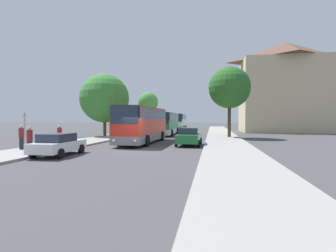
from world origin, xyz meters
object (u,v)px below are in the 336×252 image
(parked_car_right_near, at_px, (189,136))
(bus_stop_sign, at_px, (25,127))
(tree_left_near, at_px, (105,98))
(tree_left_far, at_px, (148,102))
(pedestrian_waiting_far, at_px, (21,137))
(tree_right_near, at_px, (229,88))
(pedestrian_waiting_near, at_px, (30,140))
(pedestrian_walking_back, at_px, (60,136))
(parked_car_left_curb, at_px, (58,144))
(bus_middle, at_px, (166,123))
(bus_rear, at_px, (178,122))
(bus_front, at_px, (143,124))

(parked_car_right_near, distance_m, bus_stop_sign, 12.90)
(tree_left_near, xyz_separation_m, tree_left_far, (0.17, 22.86, 0.91))
(pedestrian_waiting_far, relative_size, tree_right_near, 0.21)
(parked_car_right_near, bearing_deg, bus_stop_sign, 32.19)
(pedestrian_waiting_near, height_order, tree_right_near, tree_right_near)
(bus_stop_sign, relative_size, pedestrian_walking_back, 1.54)
(parked_car_left_curb, xyz_separation_m, pedestrian_walking_back, (-2.37, 3.92, 0.27))
(pedestrian_walking_back, xyz_separation_m, tree_left_near, (-1.73, 13.05, 4.04))
(pedestrian_waiting_near, relative_size, tree_left_far, 0.22)
(bus_stop_sign, distance_m, pedestrian_waiting_far, 1.10)
(bus_middle, relative_size, pedestrian_waiting_far, 6.23)
(parked_car_right_near, distance_m, tree_left_far, 34.54)
(bus_stop_sign, bearing_deg, tree_right_near, 47.67)
(parked_car_right_near, relative_size, pedestrian_walking_back, 2.37)
(bus_rear, bearing_deg, parked_car_left_curb, -96.71)
(bus_rear, bearing_deg, bus_stop_sign, -102.00)
(parked_car_right_near, bearing_deg, bus_middle, -71.14)
(tree_left_far, relative_size, tree_right_near, 0.93)
(bus_front, height_order, parked_car_right_near, bus_front)
(tree_left_near, bearing_deg, pedestrian_waiting_far, -89.43)
(bus_middle, distance_m, pedestrian_waiting_near, 23.66)
(bus_rear, height_order, pedestrian_waiting_near, bus_rear)
(tree_right_near, bearing_deg, bus_stop_sign, -132.33)
(tree_left_far, bearing_deg, parked_car_left_curb, -84.36)
(parked_car_left_curb, xyz_separation_m, parked_car_right_near, (7.74, 7.73, 0.06))
(pedestrian_walking_back, bearing_deg, parked_car_right_near, -110.56)
(bus_middle, height_order, bus_rear, bus_rear)
(parked_car_left_curb, bearing_deg, tree_left_far, 94.53)
(bus_stop_sign, bearing_deg, tree_left_near, 92.90)
(parked_car_right_near, height_order, tree_left_far, tree_left_far)
(bus_stop_sign, xyz_separation_m, pedestrian_walking_back, (0.93, 2.79, -0.78))
(bus_stop_sign, bearing_deg, parked_car_right_near, 30.87)
(bus_front, xyz_separation_m, tree_left_near, (-7.15, 7.41, 3.21))
(bus_stop_sign, bearing_deg, bus_rear, 80.16)
(pedestrian_waiting_far, height_order, tree_left_far, tree_left_far)
(bus_rear, relative_size, tree_right_near, 1.33)
(bus_front, height_order, pedestrian_waiting_near, bus_front)
(bus_middle, height_order, tree_right_near, tree_right_near)
(bus_middle, distance_m, parked_car_right_near, 15.61)
(parked_car_right_near, xyz_separation_m, pedestrian_walking_back, (-10.11, -3.81, 0.20))
(parked_car_right_near, distance_m, pedestrian_waiting_far, 13.19)
(bus_rear, height_order, parked_car_right_near, bus_rear)
(bus_rear, distance_m, tree_right_near, 21.86)
(bus_front, distance_m, tree_left_near, 10.78)
(bus_middle, relative_size, bus_stop_sign, 4.17)
(pedestrian_waiting_near, relative_size, pedestrian_waiting_far, 0.98)
(pedestrian_waiting_far, xyz_separation_m, tree_right_near, (15.78, 16.13, 5.17))
(pedestrian_walking_back, bearing_deg, bus_front, -85.05)
(bus_front, bearing_deg, bus_stop_sign, -126.11)
(parked_car_left_curb, distance_m, tree_right_near, 22.01)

